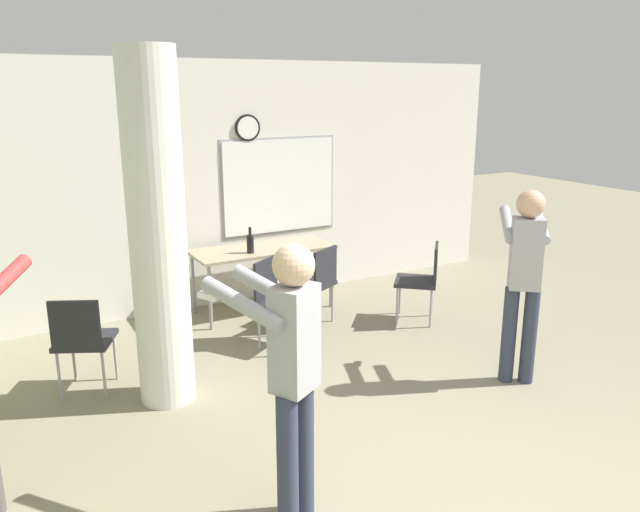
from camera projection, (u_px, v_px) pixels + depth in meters
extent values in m
cube|color=silver|center=(206.00, 187.00, 7.10)|extent=(8.00, 0.12, 2.80)
cylinder|color=black|center=(248.00, 128.00, 7.11)|extent=(0.30, 0.03, 0.30)
cylinder|color=white|center=(248.00, 128.00, 7.10)|extent=(0.25, 0.01, 0.25)
cube|color=#99999E|center=(279.00, 186.00, 7.49)|extent=(1.49, 0.01, 1.16)
cube|color=white|center=(280.00, 186.00, 7.48)|extent=(1.43, 0.02, 1.10)
cylinder|color=silver|center=(158.00, 234.00, 4.82)|extent=(0.44, 0.44, 2.80)
cube|color=tan|center=(262.00, 249.00, 7.04)|extent=(1.59, 0.68, 0.03)
cylinder|color=gray|center=(210.00, 298.00, 6.55)|extent=(0.04, 0.04, 0.72)
cylinder|color=gray|center=(331.00, 277.00, 7.25)|extent=(0.04, 0.04, 0.72)
cylinder|color=gray|center=(193.00, 283.00, 7.02)|extent=(0.04, 0.04, 0.72)
cylinder|color=gray|center=(308.00, 266.00, 7.72)|extent=(0.04, 0.04, 0.72)
cylinder|color=black|center=(250.00, 244.00, 6.79)|extent=(0.08, 0.08, 0.20)
cylinder|color=black|center=(250.00, 231.00, 6.75)|extent=(0.03, 0.03, 0.09)
cylinder|color=#B2B2B7|center=(292.00, 309.00, 6.75)|extent=(0.25, 0.25, 0.35)
cube|color=#232328|center=(309.00, 284.00, 6.71)|extent=(0.59, 0.59, 0.04)
cube|color=#232328|center=(325.00, 267.00, 6.55)|extent=(0.37, 0.21, 0.40)
cylinder|color=#99999E|center=(306.00, 297.00, 7.02)|extent=(0.02, 0.02, 0.43)
cylinder|color=#99999E|center=(286.00, 306.00, 6.73)|extent=(0.02, 0.02, 0.43)
cylinder|color=#99999E|center=(332.00, 303.00, 6.82)|extent=(0.02, 0.02, 0.43)
cylinder|color=#99999E|center=(314.00, 312.00, 6.53)|extent=(0.02, 0.02, 0.43)
cube|color=#232328|center=(85.00, 340.00, 5.21)|extent=(0.59, 0.59, 0.04)
cube|color=#232328|center=(75.00, 325.00, 4.96)|extent=(0.37, 0.20, 0.40)
cylinder|color=#99999E|center=(115.00, 357.00, 5.46)|extent=(0.02, 0.02, 0.43)
cylinder|color=#99999E|center=(74.00, 358.00, 5.44)|extent=(0.02, 0.02, 0.43)
cylinder|color=#99999E|center=(104.00, 375.00, 5.11)|extent=(0.02, 0.02, 0.43)
cylinder|color=#99999E|center=(59.00, 376.00, 5.09)|extent=(0.02, 0.02, 0.43)
cube|color=#232328|center=(416.00, 281.00, 6.80)|extent=(0.62, 0.62, 0.04)
cube|color=#232328|center=(436.00, 263.00, 6.70)|extent=(0.28, 0.32, 0.40)
cylinder|color=#99999E|center=(400.00, 295.00, 7.06)|extent=(0.02, 0.02, 0.43)
cylinder|color=#99999E|center=(397.00, 306.00, 6.72)|extent=(0.02, 0.02, 0.43)
cylinder|color=#99999E|center=(432.00, 298.00, 6.99)|extent=(0.02, 0.02, 0.43)
cylinder|color=#99999E|center=(431.00, 308.00, 6.65)|extent=(0.02, 0.02, 0.43)
cube|color=#232328|center=(284.00, 303.00, 6.12)|extent=(0.61, 0.61, 0.04)
cube|color=#232328|center=(266.00, 279.00, 6.15)|extent=(0.35, 0.24, 0.40)
cylinder|color=#99999E|center=(291.00, 335.00, 5.94)|extent=(0.02, 0.02, 0.43)
cylinder|color=#99999E|center=(309.00, 322.00, 6.25)|extent=(0.02, 0.02, 0.43)
cylinder|color=#99999E|center=(259.00, 328.00, 6.10)|extent=(0.02, 0.02, 0.43)
cylinder|color=#99999E|center=(278.00, 317.00, 6.41)|extent=(0.02, 0.02, 0.43)
cylinder|color=#2D3347|center=(529.00, 336.00, 5.36)|extent=(0.12, 0.12, 0.86)
cylinder|color=#2D3347|center=(509.00, 335.00, 5.39)|extent=(0.12, 0.12, 0.86)
cube|color=#99999E|center=(526.00, 254.00, 5.18)|extent=(0.32, 0.31, 0.61)
sphere|color=tan|center=(531.00, 204.00, 5.07)|extent=(0.23, 0.23, 0.23)
cylinder|color=#99999E|center=(540.00, 225.00, 5.34)|extent=(0.40, 0.48, 0.24)
cylinder|color=#99999E|center=(507.00, 224.00, 5.38)|extent=(0.40, 0.48, 0.24)
cube|color=white|center=(504.00, 218.00, 5.61)|extent=(0.11, 0.12, 0.04)
cylinder|color=#2D3347|center=(304.00, 449.00, 3.68)|extent=(0.13, 0.13, 0.86)
cylinder|color=#2D3347|center=(288.00, 463.00, 3.54)|extent=(0.13, 0.13, 0.86)
cube|color=#99999E|center=(294.00, 339.00, 3.42)|extent=(0.31, 0.30, 0.61)
sphere|color=#D8AD8C|center=(294.00, 265.00, 3.31)|extent=(0.23, 0.23, 0.23)
cylinder|color=#99999E|center=(272.00, 291.00, 3.60)|extent=(0.35, 0.51, 0.24)
cylinder|color=#99999E|center=(243.00, 304.00, 3.38)|extent=(0.35, 0.51, 0.24)
cube|color=white|center=(208.00, 296.00, 3.50)|extent=(0.10, 0.13, 0.04)
cylinder|color=#B23838|center=(0.00, 285.00, 3.65)|extent=(0.41, 0.48, 0.25)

